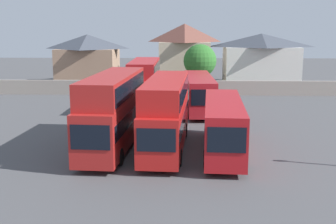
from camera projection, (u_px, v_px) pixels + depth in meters
ground at (172, 104)px, 47.70m from camera, size 140.00×140.00×0.00m
depot_boundary_wall at (173, 88)px, 54.18m from camera, size 56.00×0.50×1.80m
bus_1 at (113, 108)px, 30.00m from camera, size 3.37×11.76×5.21m
bus_2 at (166, 110)px, 29.90m from camera, size 3.20×11.70×4.93m
bus_3 at (223, 124)px, 29.22m from camera, size 3.11×11.17×3.55m
bus_4 at (144, 83)px, 43.84m from camera, size 2.72×10.17×5.08m
bus_5 at (199, 91)px, 43.67m from camera, size 2.87×11.82×3.55m
house_terrace_left at (88, 59)px, 63.87m from camera, size 8.79×7.76×7.27m
house_terrace_centre at (184, 53)px, 63.91m from camera, size 7.59×7.31×8.81m
house_terrace_right at (261, 59)px, 63.68m from camera, size 11.20×6.40×7.39m
tree_left_of_lot at (200, 61)px, 55.91m from camera, size 4.25×4.25×6.20m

